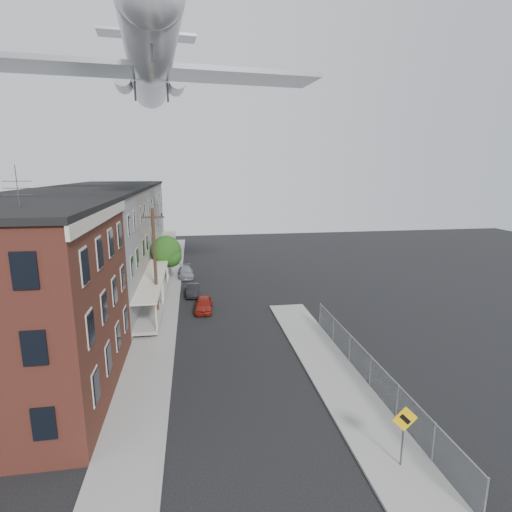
{
  "coord_description": "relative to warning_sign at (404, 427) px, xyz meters",
  "views": [
    {
      "loc": [
        -2.45,
        -14.05,
        11.93
      ],
      "look_at": [
        0.87,
        6.98,
        7.33
      ],
      "focal_mm": 28.0,
      "sensor_mm": 36.0,
      "label": 1
    }
  ],
  "objects": [
    {
      "name": "ground",
      "position": [
        -5.6,
        1.03,
        -1.88
      ],
      "size": [
        120.0,
        120.0,
        0.0
      ],
      "primitive_type": "plane",
      "color": "black",
      "rests_on": "ground"
    },
    {
      "name": "sidewalk_left",
      "position": [
        -11.1,
        25.03,
        -1.82
      ],
      "size": [
        3.0,
        62.0,
        0.12
      ],
      "primitive_type": "cube",
      "color": "gray",
      "rests_on": "ground"
    },
    {
      "name": "sidewalk_right",
      "position": [
        -0.1,
        7.03,
        -1.82
      ],
      "size": [
        3.0,
        26.0,
        0.12
      ],
      "primitive_type": "cube",
      "color": "gray",
      "rests_on": "ground"
    },
    {
      "name": "curb_left",
      "position": [
        -9.65,
        25.03,
        -1.81
      ],
      "size": [
        0.15,
        62.0,
        0.14
      ],
      "primitive_type": "cube",
      "color": "gray",
      "rests_on": "ground"
    },
    {
      "name": "curb_right",
      "position": [
        -1.55,
        7.03,
        -1.81
      ],
      "size": [
        0.15,
        26.0,
        0.14
      ],
      "primitive_type": "cube",
      "color": "gray",
      "rests_on": "ground"
    },
    {
      "name": "corner_building",
      "position": [
        -17.6,
        8.03,
        3.28
      ],
      "size": [
        10.31,
        12.3,
        12.15
      ],
      "color": "#371311",
      "rests_on": "ground"
    },
    {
      "name": "row_house_a",
      "position": [
        -17.56,
        17.53,
        3.25
      ],
      "size": [
        11.98,
        7.0,
        10.3
      ],
      "color": "#61615F",
      "rests_on": "ground"
    },
    {
      "name": "row_house_b",
      "position": [
        -17.56,
        24.53,
        3.25
      ],
      "size": [
        11.98,
        7.0,
        10.3
      ],
      "color": "gray",
      "rests_on": "ground"
    },
    {
      "name": "row_house_c",
      "position": [
        -17.56,
        31.53,
        3.25
      ],
      "size": [
        11.98,
        7.0,
        10.3
      ],
      "color": "#61615F",
      "rests_on": "ground"
    },
    {
      "name": "row_house_d",
      "position": [
        -17.56,
        38.53,
        3.25
      ],
      "size": [
        11.98,
        7.0,
        10.3
      ],
      "color": "gray",
      "rests_on": "ground"
    },
    {
      "name": "row_house_e",
      "position": [
        -17.56,
        45.53,
        3.25
      ],
      "size": [
        11.98,
        7.0,
        10.3
      ],
      "color": "#61615F",
      "rests_on": "ground"
    },
    {
      "name": "chainlink_fence",
      "position": [
        1.4,
        6.03,
        -0.89
      ],
      "size": [
        0.06,
        18.06,
        1.9
      ],
      "color": "gray",
      "rests_on": "ground"
    },
    {
      "name": "warning_sign",
      "position": [
        0.0,
        0.0,
        0.0
      ],
      "size": [
        1.1,
        0.11,
        2.8
      ],
      "color": "#515156",
      "rests_on": "ground"
    },
    {
      "name": "utility_pole",
      "position": [
        -11.2,
        19.03,
        2.79
      ],
      "size": [
        1.8,
        0.26,
        9.0
      ],
      "color": "black",
      "rests_on": "ground"
    },
    {
      "name": "street_tree",
      "position": [
        -10.87,
        28.95,
        1.57
      ],
      "size": [
        3.22,
        3.2,
        5.2
      ],
      "color": "black",
      "rests_on": "ground"
    },
    {
      "name": "car_near",
      "position": [
        -7.4,
        19.98,
        -1.27
      ],
      "size": [
        1.71,
        3.69,
        1.22
      ],
      "primitive_type": "imported",
      "rotation": [
        0.0,
        0.0,
        -0.07
      ],
      "color": "maroon",
      "rests_on": "ground"
    },
    {
      "name": "car_mid",
      "position": [
        -8.31,
        24.48,
        -1.34
      ],
      "size": [
        1.26,
        3.36,
        1.1
      ],
      "primitive_type": "imported",
      "rotation": [
        0.0,
        0.0,
        -0.03
      ],
      "color": "black",
      "rests_on": "ground"
    },
    {
      "name": "car_far",
      "position": [
        -9.1,
        31.54,
        -1.3
      ],
      "size": [
        1.85,
        4.08,
        1.16
      ],
      "primitive_type": "imported",
      "rotation": [
        0.0,
        0.0,
        0.06
      ],
      "color": "gray",
      "rests_on": "ground"
    },
    {
      "name": "airplane",
      "position": [
        -10.97,
        21.35,
        18.19
      ],
      "size": [
        25.56,
        29.18,
        8.42
      ],
      "color": "silver",
      "rests_on": "ground"
    }
  ]
}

